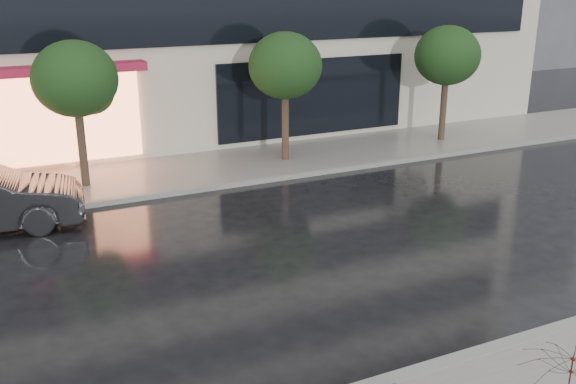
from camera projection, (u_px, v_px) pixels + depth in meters
ground at (383, 343)px, 10.15m from camera, size 120.00×120.00×0.00m
sidewalk_far at (190, 171)px, 18.90m from camera, size 60.00×3.50×0.12m
curb_near at (422, 372)px, 9.27m from camera, size 60.00×0.25×0.14m
curb_far at (209, 187)px, 17.40m from camera, size 60.00×0.25×0.14m
tree_mid_west at (78, 81)px, 16.60m from camera, size 2.20×2.20×3.99m
tree_mid_east at (287, 68)px, 19.05m from camera, size 2.20×2.20×3.99m
tree_far_east at (448, 58)px, 21.49m from camera, size 2.20×2.20×3.99m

